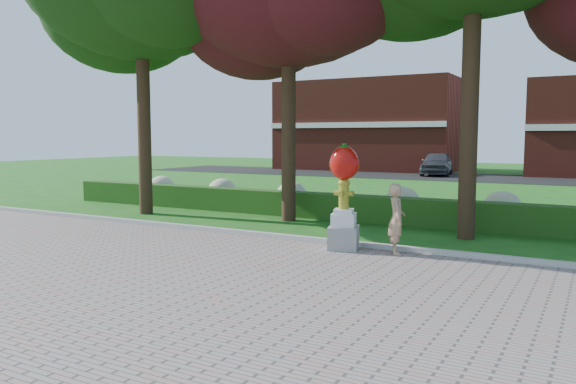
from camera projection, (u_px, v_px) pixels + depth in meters
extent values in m
plane|color=#165917|center=(230.00, 266.00, 11.35)|extent=(100.00, 100.00, 0.00)
cube|color=gray|center=(65.00, 321.00, 7.88)|extent=(40.00, 14.00, 0.04)
cube|color=#ADADA5|center=(300.00, 239.00, 13.94)|extent=(40.00, 0.18, 0.15)
cube|color=#1B4112|center=(361.00, 208.00, 17.38)|extent=(24.00, 0.70, 0.80)
ellipsoid|color=#B8B88D|center=(162.00, 188.00, 22.62)|extent=(1.10, 1.10, 0.99)
ellipsoid|color=#B8B88D|center=(222.00, 192.00, 21.16)|extent=(1.10, 1.10, 0.99)
ellipsoid|color=#B8B88D|center=(292.00, 196.00, 19.70)|extent=(1.10, 1.10, 0.99)
ellipsoid|color=#B8B88D|center=(402.00, 202.00, 17.74)|extent=(1.10, 1.10, 0.99)
ellipsoid|color=#B8B88D|center=(502.00, 208.00, 16.28)|extent=(1.10, 1.10, 0.99)
cube|color=black|center=(485.00, 178.00, 35.63)|extent=(50.00, 8.00, 0.02)
cube|color=maroon|center=(372.00, 126.00, 45.38)|extent=(14.00, 8.00, 7.00)
cylinder|color=black|center=(144.00, 114.00, 18.77)|extent=(0.44, 0.44, 6.72)
ellipsoid|color=black|center=(123.00, 8.00, 20.11)|extent=(5.76, 5.76, 4.61)
cylinder|color=black|center=(289.00, 121.00, 17.23)|extent=(0.44, 0.44, 6.16)
ellipsoid|color=black|center=(258.00, 15.00, 18.45)|extent=(5.28, 5.28, 4.22)
cylinder|color=black|center=(470.00, 95.00, 14.05)|extent=(0.44, 0.44, 7.28)
cube|color=gray|center=(343.00, 238.00, 12.80)|extent=(0.81, 0.81, 0.53)
cube|color=silver|center=(344.00, 220.00, 12.76)|extent=(0.66, 0.66, 0.30)
cube|color=silver|center=(344.00, 211.00, 12.74)|extent=(0.52, 0.52, 0.11)
cylinder|color=olive|center=(344.00, 196.00, 12.71)|extent=(0.23, 0.23, 0.59)
ellipsoid|color=olive|center=(344.00, 183.00, 12.68)|extent=(0.27, 0.27, 0.19)
cylinder|color=olive|center=(337.00, 193.00, 12.78)|extent=(0.13, 0.12, 0.12)
cylinder|color=olive|center=(351.00, 194.00, 12.62)|extent=(0.13, 0.12, 0.12)
cylinder|color=olive|center=(341.00, 194.00, 12.56)|extent=(0.13, 0.13, 0.13)
cylinder|color=olive|center=(344.00, 179.00, 12.67)|extent=(0.08, 0.08, 0.05)
ellipsoid|color=#A90E09|center=(344.00, 163.00, 12.64)|extent=(0.66, 0.59, 0.77)
ellipsoid|color=#A90E09|center=(336.00, 164.00, 12.73)|extent=(0.33, 0.33, 0.49)
ellipsoid|color=#A90E09|center=(352.00, 164.00, 12.54)|extent=(0.33, 0.33, 0.49)
cylinder|color=#184F12|center=(344.00, 146.00, 12.60)|extent=(0.11, 0.11, 0.13)
ellipsoid|color=#184F12|center=(344.00, 147.00, 12.60)|extent=(0.25, 0.25, 0.08)
imported|color=tan|center=(396.00, 219.00, 12.25)|extent=(0.57, 0.67, 1.56)
imported|color=#46484F|center=(437.00, 163.00, 38.08)|extent=(2.60, 4.94, 1.60)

